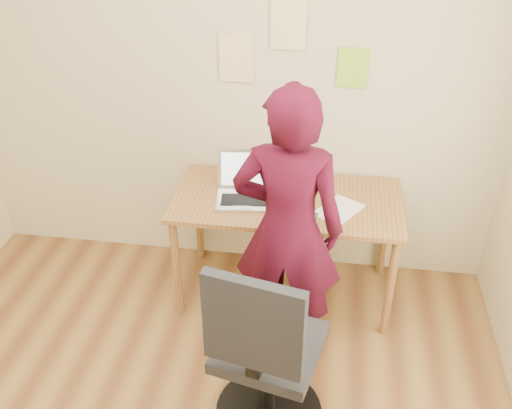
% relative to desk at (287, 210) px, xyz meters
% --- Properties ---
extents(room, '(3.58, 3.58, 2.78)m').
position_rel_desk_xyz_m(room, '(-0.42, -1.38, 0.70)').
color(room, brown).
rests_on(room, ground).
extents(desk, '(1.40, 0.70, 0.74)m').
position_rel_desk_xyz_m(desk, '(0.00, 0.00, 0.00)').
color(desk, '#996634').
rests_on(desk, ground).
extents(laptop, '(0.40, 0.36, 0.26)m').
position_rel_desk_xyz_m(laptop, '(-0.25, -0.02, 0.14)').
color(laptop, '#BBBBC2').
rests_on(laptop, desk).
extents(paper_sheet, '(0.32, 0.35, 0.00)m').
position_rel_desk_xyz_m(paper_sheet, '(0.31, -0.09, 0.09)').
color(paper_sheet, white).
rests_on(paper_sheet, desk).
extents(phone, '(0.08, 0.13, 0.01)m').
position_rel_desk_xyz_m(phone, '(0.16, -0.21, 0.09)').
color(phone, black).
rests_on(phone, desk).
extents(wall_note_left, '(0.21, 0.00, 0.30)m').
position_rel_desk_xyz_m(wall_note_left, '(-0.37, 0.36, 0.83)').
color(wall_note_left, '#EDD38D').
rests_on(wall_note_left, room).
extents(wall_note_mid, '(0.21, 0.00, 0.30)m').
position_rel_desk_xyz_m(wall_note_mid, '(-0.06, 0.36, 1.05)').
color(wall_note_mid, '#EDD38D').
rests_on(wall_note_mid, room).
extents(wall_note_right, '(0.18, 0.00, 0.24)m').
position_rel_desk_xyz_m(wall_note_right, '(0.33, 0.36, 0.80)').
color(wall_note_right, '#99CE2E').
rests_on(wall_note_right, room).
extents(office_chair, '(0.57, 0.58, 1.09)m').
position_rel_desk_xyz_m(office_chair, '(0.01, -1.07, -0.19)').
color(office_chair, black).
rests_on(office_chair, ground).
extents(person, '(0.62, 0.42, 1.66)m').
position_rel_desk_xyz_m(person, '(0.05, -0.47, 0.18)').
color(person, '#3C0819').
rests_on(person, ground).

